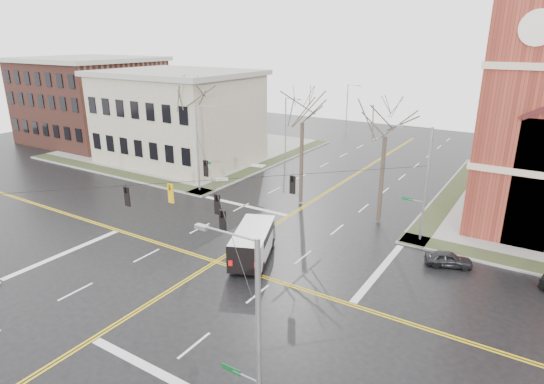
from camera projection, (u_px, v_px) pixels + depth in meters
The scene contains 17 objects.
ground at pixel (216, 262), 32.87m from camera, with size 120.00×120.00×0.00m, color black.
sidewalks at pixel (216, 261), 32.85m from camera, with size 80.00×80.00×0.17m.
road_markings at pixel (216, 262), 32.87m from camera, with size 100.00×100.00×0.01m.
civic_building_a at pixel (179, 119), 58.21m from camera, with size 18.00×14.00×11.00m, color gray.
civic_building_b at pixel (91, 102), 69.76m from camera, with size 18.00×16.00×12.00m, color brown.
signal_pole_ne at pixel (424, 181), 34.75m from camera, with size 2.75×0.22×9.00m.
signal_pole_nw at pixel (199, 146), 46.19m from camera, with size 2.75×0.22×9.00m.
signal_pole_se at pixel (254, 344), 16.35m from camera, with size 2.75×0.22×9.00m.
span_wires at pixel (212, 180), 30.87m from camera, with size 23.02×23.02×0.03m.
traffic_signals at pixel (207, 193), 30.58m from camera, with size 8.21×8.26×1.30m.
streetlight_north_a at pixel (286, 126), 59.21m from camera, with size 2.30×0.20×8.00m.
streetlight_north_b at pixel (348, 107), 75.21m from camera, with size 2.30×0.20×8.00m.
cargo_van at pixel (254, 240), 33.12m from camera, with size 4.50×6.47×2.31m.
parked_car_a at pixel (448, 259), 32.08m from camera, with size 1.30×3.23×1.10m, color black.
tree_nw_far at pixel (192, 103), 47.41m from camera, with size 4.00×4.00×12.22m.
tree_nw_near at pixel (302, 117), 41.73m from camera, with size 4.00×4.00×11.66m.
tree_ne at pixel (386, 130), 37.39m from camera, with size 4.00×4.00×11.21m.
Camera 1 is at (19.18, -22.75, 15.41)m, focal length 30.00 mm.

